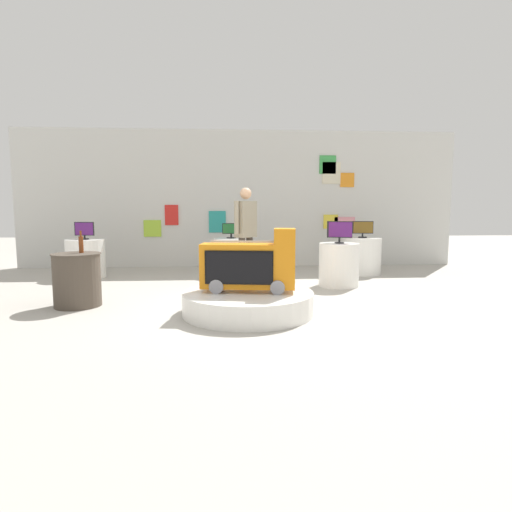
# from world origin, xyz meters

# --- Properties ---
(ground_plane) EXTENTS (30.00, 30.00, 0.00)m
(ground_plane) POSITION_xyz_m (0.00, 0.00, 0.00)
(ground_plane) COLOR #B2ADA3
(back_wall_display) EXTENTS (10.52, 0.13, 3.26)m
(back_wall_display) POSITION_xyz_m (0.01, 4.28, 1.63)
(back_wall_display) COLOR silver
(back_wall_display) RESTS_ON ground
(main_display_pedestal) EXTENTS (1.76, 1.76, 0.30)m
(main_display_pedestal) POSITION_xyz_m (-0.01, -0.38, 0.15)
(main_display_pedestal) COLOR white
(main_display_pedestal) RESTS_ON ground
(novelty_firetruck_tv) EXTENTS (1.29, 0.53, 0.85)m
(novelty_firetruck_tv) POSITION_xyz_m (0.01, -0.39, 0.65)
(novelty_firetruck_tv) COLOR gray
(novelty_firetruck_tv) RESTS_ON main_display_pedestal
(display_pedestal_left_rear) EXTENTS (0.81, 0.81, 0.78)m
(display_pedestal_left_rear) POSITION_xyz_m (2.60, 2.89, 0.39)
(display_pedestal_left_rear) COLOR white
(display_pedestal_left_rear) RESTS_ON ground
(tv_on_left_rear) EXTENTS (0.44, 0.18, 0.35)m
(tv_on_left_rear) POSITION_xyz_m (2.60, 2.88, 0.98)
(tv_on_left_rear) COLOR black
(tv_on_left_rear) RESTS_ON display_pedestal_left_rear
(display_pedestal_center_rear) EXTENTS (0.73, 0.73, 0.78)m
(display_pedestal_center_rear) POSITION_xyz_m (-0.21, 2.91, 0.39)
(display_pedestal_center_rear) COLOR white
(display_pedestal_center_rear) RESTS_ON ground
(tv_on_center_rear) EXTENTS (0.37, 0.19, 0.32)m
(tv_on_center_rear) POSITION_xyz_m (-0.21, 2.91, 0.95)
(tv_on_center_rear) COLOR black
(tv_on_center_rear) RESTS_ON display_pedestal_center_rear
(display_pedestal_right_rear) EXTENTS (0.72, 0.72, 0.78)m
(display_pedestal_right_rear) POSITION_xyz_m (1.73, 1.51, 0.39)
(display_pedestal_right_rear) COLOR white
(display_pedestal_right_rear) RESTS_ON ground
(tv_on_right_rear) EXTENTS (0.43, 0.19, 0.40)m
(tv_on_right_rear) POSITION_xyz_m (1.73, 1.50, 1.01)
(tv_on_right_rear) COLOR black
(tv_on_right_rear) RESTS_ON display_pedestal_right_rear
(display_pedestal_far_right) EXTENTS (0.77, 0.77, 0.78)m
(display_pedestal_far_right) POSITION_xyz_m (-3.18, 2.77, 0.39)
(display_pedestal_far_right) COLOR white
(display_pedestal_far_right) RESTS_ON ground
(tv_on_far_right) EXTENTS (0.40, 0.17, 0.35)m
(tv_on_far_right) POSITION_xyz_m (-3.18, 2.77, 0.98)
(tv_on_far_right) COLOR black
(tv_on_far_right) RESTS_ON display_pedestal_far_right
(side_table_round) EXTENTS (0.68, 0.68, 0.77)m
(side_table_round) POSITION_xyz_m (-2.45, 0.21, 0.39)
(side_table_round) COLOR #4C4238
(side_table_round) RESTS_ON ground
(bottle_on_side_table) EXTENTS (0.07, 0.07, 0.32)m
(bottle_on_side_table) POSITION_xyz_m (-2.40, 0.28, 0.90)
(bottle_on_side_table) COLOR brown
(bottle_on_side_table) RESTS_ON side_table_round
(shopper_browsing_near_truck) EXTENTS (0.41, 0.43, 1.76)m
(shopper_browsing_near_truck) POSITION_xyz_m (0.03, 1.40, 1.04)
(shopper_browsing_near_truck) COLOR #38332D
(shopper_browsing_near_truck) RESTS_ON ground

